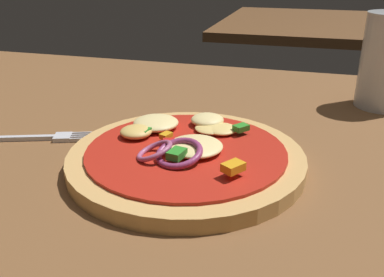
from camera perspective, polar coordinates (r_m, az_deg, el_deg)
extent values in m
cube|color=brown|center=(0.39, 6.00, -7.37)|extent=(1.49, 0.83, 0.03)
cylinder|color=tan|center=(0.40, -0.79, -2.76)|extent=(0.22, 0.22, 0.01)
cylinder|color=red|center=(0.40, -0.79, -1.65)|extent=(0.19, 0.19, 0.00)
ellipsoid|color=#F4DB8E|center=(0.45, -4.86, 2.12)|extent=(0.05, 0.05, 0.01)
ellipsoid|color=#F4DB8E|center=(0.39, 0.41, -1.02)|extent=(0.05, 0.05, 0.01)
ellipsoid|color=#EFCC72|center=(0.44, 2.58, 1.39)|extent=(0.03, 0.03, 0.01)
ellipsoid|color=#EFCC72|center=(0.44, 3.94, 1.29)|extent=(0.03, 0.03, 0.01)
ellipsoid|color=#F4DB8E|center=(0.45, 2.07, 2.50)|extent=(0.04, 0.04, 0.01)
ellipsoid|color=#E5BC60|center=(0.43, -7.50, 0.91)|extent=(0.03, 0.03, 0.01)
torus|color=#93386B|center=(0.38, -1.74, -1.97)|extent=(0.06, 0.06, 0.02)
torus|color=#B25984|center=(0.38, -5.05, -1.65)|extent=(0.04, 0.04, 0.02)
cube|color=orange|center=(0.35, 4.77, -3.72)|extent=(0.02, 0.02, 0.01)
cube|color=#2D8C28|center=(0.43, -6.30, 0.96)|extent=(0.01, 0.01, 0.01)
cube|color=orange|center=(0.42, -3.50, 0.42)|extent=(0.01, 0.01, 0.00)
cube|color=#2D8C28|center=(0.43, 6.59, 1.45)|extent=(0.02, 0.02, 0.01)
cube|color=red|center=(0.40, -3.12, -0.38)|extent=(0.01, 0.01, 0.00)
cube|color=#2D8C28|center=(0.37, -2.06, -2.08)|extent=(0.02, 0.02, 0.01)
cube|color=silver|center=(0.48, -16.91, 0.17)|extent=(0.02, 0.02, 0.00)
cube|color=silver|center=(0.47, -14.12, -0.15)|extent=(0.03, 0.01, 0.00)
cube|color=silver|center=(0.48, -14.01, 0.11)|extent=(0.03, 0.01, 0.00)
cube|color=silver|center=(0.48, -13.91, 0.38)|extent=(0.03, 0.01, 0.00)
cube|color=silver|center=(0.49, -13.80, 0.63)|extent=(0.03, 0.01, 0.00)
cube|color=brown|center=(1.41, 23.17, 13.54)|extent=(0.89, 0.60, 0.03)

